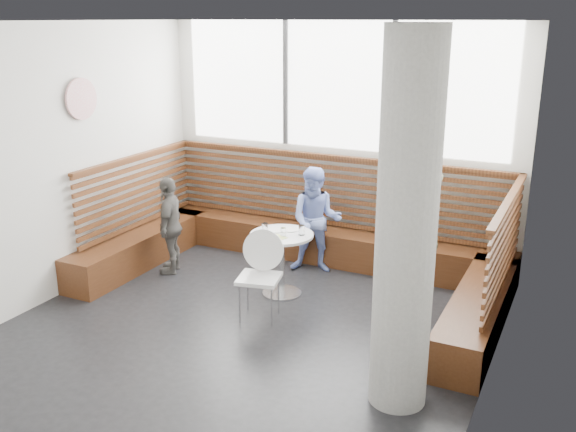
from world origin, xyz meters
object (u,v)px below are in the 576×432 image
at_px(adult_man, 410,234).
at_px(child_back, 316,220).
at_px(cafe_chair, 262,268).
at_px(child_left, 170,225).
at_px(cafe_table, 282,251).
at_px(concrete_column, 406,228).

xyz_separation_m(adult_man, child_back, (-1.40, 0.56, -0.19)).
xyz_separation_m(cafe_chair, child_back, (-0.01, 1.50, 0.13)).
distance_m(adult_man, child_left, 3.13).
distance_m(cafe_chair, child_left, 1.82).
height_order(cafe_table, child_left, child_left).
bearing_deg(adult_man, concrete_column, -152.89).
height_order(child_back, child_left, child_back).
relative_size(concrete_column, child_left, 2.49).
distance_m(cafe_table, cafe_chair, 0.62).
distance_m(cafe_table, adult_man, 1.54).
bearing_deg(child_left, concrete_column, 44.34).
bearing_deg(cafe_chair, adult_man, 20.77).
height_order(adult_man, child_back, adult_man).
relative_size(cafe_table, cafe_chair, 0.80).
bearing_deg(child_back, child_left, -169.83).
xyz_separation_m(cafe_chair, child_left, (-1.70, 0.65, 0.07)).
xyz_separation_m(concrete_column, cafe_table, (-1.92, 1.57, -1.04)).
xyz_separation_m(cafe_table, cafe_chair, (0.07, -0.62, 0.02)).
distance_m(cafe_table, child_back, 0.89).
relative_size(cafe_chair, child_back, 0.70).
xyz_separation_m(child_back, child_left, (-1.70, -0.85, -0.06)).
distance_m(concrete_column, child_left, 4.02).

